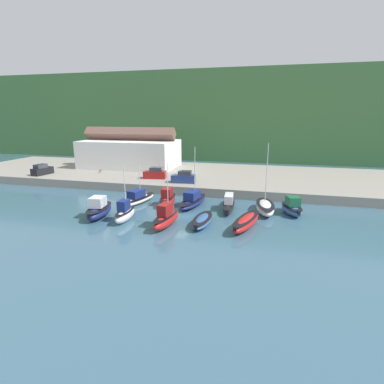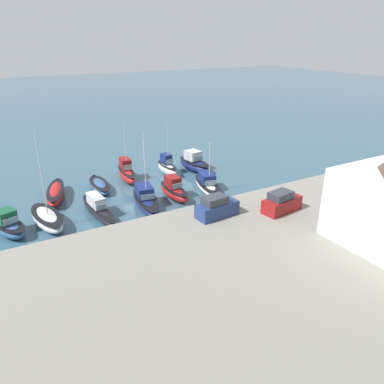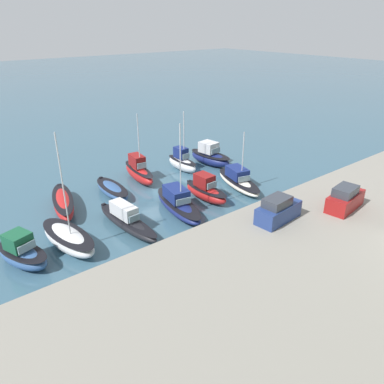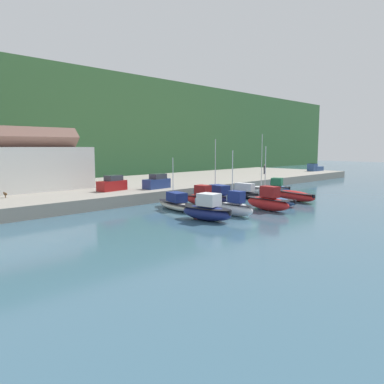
% 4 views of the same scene
% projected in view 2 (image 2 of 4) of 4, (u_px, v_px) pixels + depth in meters
% --- Properties ---
extents(ground_plane, '(320.00, 320.00, 0.00)m').
position_uv_depth(ground_plane, '(134.00, 190.00, 46.89)').
color(ground_plane, '#385B70').
extents(quay_promenade, '(111.08, 26.57, 1.51)m').
position_uv_depth(quay_promenade, '(254.00, 287.00, 27.51)').
color(quay_promenade, gray).
rests_on(quay_promenade, ground_plane).
extents(moored_boat_0, '(3.98, 7.93, 6.34)m').
position_uv_depth(moored_boat_0, '(208.00, 184.00, 46.49)').
color(moored_boat_0, white).
rests_on(moored_boat_0, ground_plane).
extents(moored_boat_1, '(2.08, 5.67, 2.66)m').
position_uv_depth(moored_boat_1, '(174.00, 191.00, 44.09)').
color(moored_boat_1, red).
rests_on(moored_boat_1, ground_plane).
extents(moored_boat_2, '(3.65, 8.21, 8.72)m').
position_uv_depth(moored_boat_2, '(145.00, 199.00, 42.03)').
color(moored_boat_2, navy).
rests_on(moored_boat_2, ground_plane).
extents(moored_boat_3, '(2.21, 8.40, 2.28)m').
position_uv_depth(moored_boat_3, '(98.00, 209.00, 39.76)').
color(moored_boat_3, black).
rests_on(moored_boat_3, ground_plane).
extents(moored_boat_4, '(3.24, 7.10, 9.60)m').
position_uv_depth(moored_boat_4, '(47.00, 219.00, 37.70)').
color(moored_boat_4, silver).
rests_on(moored_boat_4, ground_plane).
extents(moored_boat_5, '(3.64, 5.38, 2.56)m').
position_uv_depth(moored_boat_5, '(9.00, 226.00, 35.93)').
color(moored_boat_5, '#33568E').
rests_on(moored_boat_5, ground_plane).
extents(moored_boat_6, '(3.16, 6.29, 2.85)m').
position_uv_depth(moored_boat_6, '(194.00, 163.00, 53.29)').
color(moored_boat_6, navy).
rests_on(moored_boat_6, ground_plane).
extents(moored_boat_7, '(1.61, 4.97, 7.26)m').
position_uv_depth(moored_boat_7, '(167.00, 167.00, 51.88)').
color(moored_boat_7, white).
rests_on(moored_boat_7, ground_plane).
extents(moored_boat_8, '(2.39, 6.60, 7.73)m').
position_uv_depth(moored_boat_8, '(126.00, 172.00, 49.62)').
color(moored_boat_8, red).
rests_on(moored_boat_8, ground_plane).
extents(moored_boat_9, '(2.32, 6.24, 1.04)m').
position_uv_depth(moored_boat_9, '(100.00, 186.00, 46.71)').
color(moored_boat_9, '#33568E').
rests_on(moored_boat_9, ground_plane).
extents(moored_boat_10, '(3.87, 7.82, 1.44)m').
position_uv_depth(moored_boat_10, '(56.00, 193.00, 43.96)').
color(moored_boat_10, red).
rests_on(moored_boat_10, ground_plane).
extents(parked_car_1, '(4.41, 2.37, 2.16)m').
position_uv_depth(parked_car_1, '(282.00, 203.00, 37.32)').
color(parked_car_1, maroon).
rests_on(parked_car_1, quay_promenade).
extents(parked_car_2, '(4.34, 2.17, 2.16)m').
position_uv_depth(parked_car_2, '(217.00, 208.00, 36.26)').
color(parked_car_2, navy).
rests_on(parked_car_2, quay_promenade).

